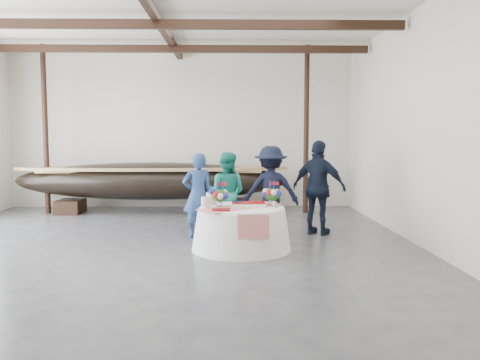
{
  "coord_description": "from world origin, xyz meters",
  "views": [
    {
      "loc": [
        1.47,
        -7.91,
        2.01
      ],
      "look_at": [
        1.65,
        1.89,
        1.15
      ],
      "focal_mm": 35.0,
      "sensor_mm": 36.0,
      "label": 1
    }
  ],
  "objects": [
    {
      "name": "guest_woman_blue",
      "position": [
        0.79,
        1.57,
        0.87
      ],
      "size": [
        0.72,
        0.56,
        1.73
      ],
      "primitive_type": "imported",
      "rotation": [
        0.0,
        0.0,
        3.4
      ],
      "color": "navy",
      "rests_on": "ground"
    },
    {
      "name": "wall_right",
      "position": [
        5.0,
        0.0,
        2.25
      ],
      "size": [
        0.02,
        12.0,
        4.5
      ],
      "primitive_type": "cube",
      "color": "silver",
      "rests_on": "ground"
    },
    {
      "name": "guest_woman_teal",
      "position": [
        1.37,
        1.94,
        0.87
      ],
      "size": [
        0.99,
        0.86,
        1.74
      ],
      "primitive_type": "imported",
      "rotation": [
        0.0,
        0.0,
        2.86
      ],
      "color": "teal",
      "rests_on": "ground"
    },
    {
      "name": "guest_man_left",
      "position": [
        2.31,
        1.94,
        0.93
      ],
      "size": [
        1.21,
        0.71,
        1.86
      ],
      "primitive_type": "imported",
      "rotation": [
        0.0,
        0.0,
        3.15
      ],
      "color": "black",
      "rests_on": "ground"
    },
    {
      "name": "wall_back",
      "position": [
        0.0,
        6.0,
        2.25
      ],
      "size": [
        10.0,
        0.02,
        4.5
      ],
      "primitive_type": "cube",
      "color": "silver",
      "rests_on": "ground"
    },
    {
      "name": "tabletop_items",
      "position": [
        1.65,
        0.59,
        0.93
      ],
      "size": [
        1.63,
        1.5,
        0.4
      ],
      "color": "red",
      "rests_on": "banquet_table"
    },
    {
      "name": "banquet_table",
      "position": [
        1.65,
        0.49,
        0.39
      ],
      "size": [
        1.81,
        1.81,
        0.78
      ],
      "color": "white",
      "rests_on": "ground"
    },
    {
      "name": "longboat_display",
      "position": [
        -0.69,
        4.74,
        0.88
      ],
      "size": [
        7.38,
        1.48,
        1.38
      ],
      "color": "black",
      "rests_on": "ground"
    },
    {
      "name": "pavilion_structure",
      "position": [
        0.0,
        0.81,
        4.0
      ],
      "size": [
        9.8,
        11.76,
        4.5
      ],
      "color": "black",
      "rests_on": "ground"
    },
    {
      "name": "floor",
      "position": [
        0.0,
        0.0,
        0.0
      ],
      "size": [
        10.0,
        12.0,
        0.01
      ],
      "primitive_type": "cube",
      "color": "#3D3D42",
      "rests_on": "ground"
    },
    {
      "name": "guest_man_right",
      "position": [
        3.3,
        1.78,
        0.99
      ],
      "size": [
        1.24,
        1.04,
        1.98
      ],
      "primitive_type": "imported",
      "rotation": [
        0.0,
        0.0,
        2.56
      ],
      "color": "black",
      "rests_on": "ground"
    }
  ]
}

